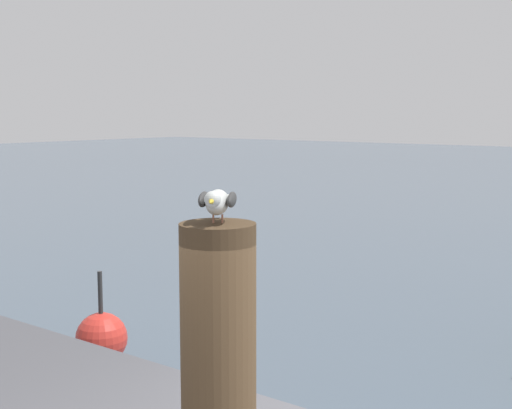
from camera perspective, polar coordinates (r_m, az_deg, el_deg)
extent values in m
cylinder|color=#4C3823|center=(2.96, -3.03, -10.83)|extent=(0.31, 0.31, 0.97)
cylinder|color=tan|center=(2.85, -3.43, -1.13)|extent=(0.01, 0.01, 0.04)
cylinder|color=tan|center=(2.85, -2.71, -1.14)|extent=(0.01, 0.01, 0.04)
ellipsoid|color=silver|center=(2.83, -3.11, 0.19)|extent=(0.20, 0.24, 0.10)
sphere|color=silver|center=(2.70, -3.49, 0.41)|extent=(0.06, 0.06, 0.06)
cone|color=yellow|center=(2.64, -3.66, 0.18)|extent=(0.04, 0.05, 0.02)
cube|color=silver|center=(2.97, -2.73, 0.63)|extent=(0.11, 0.10, 0.01)
ellipsoid|color=#363636|center=(2.85, -4.22, 0.42)|extent=(0.13, 0.18, 0.06)
ellipsoid|color=#363636|center=(2.83, -1.94, 0.40)|extent=(0.13, 0.18, 0.06)
cylinder|color=red|center=(8.16, -12.16, -13.16)|extent=(0.44, 0.44, 0.35)
sphere|color=red|center=(8.02, -12.24, -10.40)|extent=(0.56, 0.56, 0.56)
cylinder|color=#2D2D2D|center=(7.89, -12.34, -7.02)|extent=(0.05, 0.05, 0.50)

